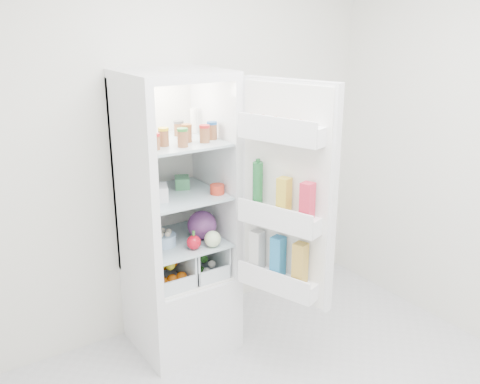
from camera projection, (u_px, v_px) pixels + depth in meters
room_walls at (342, 139)px, 2.29m from camera, size 3.02×3.02×2.61m
refrigerator at (176, 248)px, 3.46m from camera, size 0.60×0.60×1.80m
shelf_low at (180, 241)px, 3.39m from camera, size 0.49×0.53×0.01m
shelf_mid at (178, 194)px, 3.29m from camera, size 0.49×0.53×0.02m
shelf_top at (176, 142)px, 3.19m from camera, size 0.49×0.53×0.02m
crisper_left at (163, 264)px, 3.36m from camera, size 0.23×0.46×0.22m
crisper_right at (197, 255)px, 3.49m from camera, size 0.23×0.46×0.22m
condiment_jars at (179, 136)px, 3.12m from camera, size 0.46×0.34×0.08m
squeeze_bottle at (194, 121)px, 3.36m from camera, size 0.06×0.06×0.16m
tub_white at (155, 193)px, 3.15m from camera, size 0.18×0.18×0.09m
tin_red at (217, 189)px, 3.27m from camera, size 0.10×0.10×0.06m
tub_green at (182, 182)px, 3.38m from camera, size 0.13×0.15×0.07m
red_cabbage at (202, 225)px, 3.37m from camera, size 0.18×0.18×0.18m
bell_pepper at (194, 242)px, 3.23m from camera, size 0.09×0.09×0.09m
mushroom_bowl at (164, 240)px, 3.29m from camera, size 0.17×0.17×0.07m
salad_bag at (213, 239)px, 3.26m from camera, size 0.10×0.10×0.10m
citrus_pile at (167, 270)px, 3.33m from camera, size 0.20×0.24×0.16m
veg_pile at (198, 261)px, 3.51m from camera, size 0.16×0.30×0.10m
fridge_door at (285, 201)px, 3.04m from camera, size 0.34×0.59×1.30m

